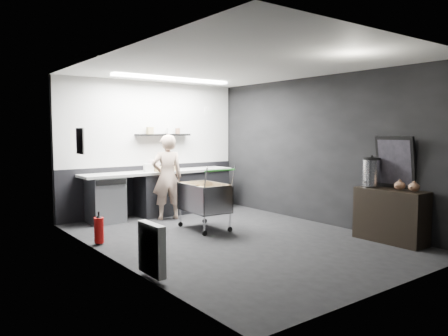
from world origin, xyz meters
TOP-DOWN VIEW (x-y plane):
  - floor at (0.00, 0.00)m, footprint 5.50×5.50m
  - ceiling at (0.00, 0.00)m, footprint 5.50×5.50m
  - wall_back at (0.00, 2.75)m, footprint 5.50×0.00m
  - wall_front at (0.00, -2.75)m, footprint 5.50×0.00m
  - wall_left at (-2.00, 0.00)m, footprint 0.00×5.50m
  - wall_right at (2.00, 0.00)m, footprint 0.00×5.50m
  - kitchen_wall_panel at (0.00, 2.73)m, footprint 3.95×0.02m
  - dado_panel at (0.00, 2.73)m, footprint 3.95×0.02m
  - floating_shelf at (0.20, 2.62)m, footprint 1.20×0.22m
  - wall_clock at (1.40, 2.72)m, footprint 0.20×0.03m
  - poster at (-1.98, 1.30)m, footprint 0.02×0.30m
  - poster_red_band at (-1.98, 1.30)m, footprint 0.02×0.22m
  - radiator at (-1.94, -0.90)m, footprint 0.10×0.50m
  - ceiling_strip at (0.00, 1.85)m, footprint 2.40×0.20m
  - prep_counter at (0.14, 2.42)m, footprint 3.20×0.61m
  - person at (-0.09, 1.97)m, footprint 0.68×0.55m
  - shopping_cart at (-0.01, 0.83)m, footprint 0.64×1.00m
  - sideboard at (1.79, -1.58)m, footprint 0.46×1.08m
  - fire_extinguisher at (-1.85, 0.95)m, footprint 0.14×0.14m
  - cardboard_box at (0.04, 2.37)m, footprint 0.49×0.40m
  - pink_tub at (-0.13, 2.42)m, footprint 0.23×0.23m
  - white_container at (-0.27, 2.37)m, footprint 0.21×0.18m

SIDE VIEW (x-z plane):
  - floor at x=0.00m, z-range 0.00..0.00m
  - fire_extinguisher at x=-1.85m, z-range -0.01..0.47m
  - radiator at x=-1.94m, z-range 0.05..0.65m
  - prep_counter at x=0.14m, z-range 0.01..0.91m
  - dado_panel at x=0.00m, z-range 0.00..1.00m
  - shopping_cart at x=-0.01m, z-range -0.02..1.06m
  - sideboard at x=1.79m, z-range -0.29..1.33m
  - person at x=-0.09m, z-range 0.00..1.63m
  - cardboard_box at x=0.04m, z-range 0.90..0.99m
  - white_container at x=-0.27m, z-range 0.90..1.06m
  - pink_tub at x=-0.13m, z-range 0.90..1.13m
  - wall_back at x=0.00m, z-range -1.40..4.10m
  - wall_front at x=0.00m, z-range -1.40..4.10m
  - wall_left at x=-2.00m, z-range -1.40..4.10m
  - wall_right at x=2.00m, z-range -1.40..4.10m
  - poster at x=-1.98m, z-range 1.35..1.75m
  - floating_shelf at x=0.20m, z-range 1.60..1.64m
  - poster_red_band at x=-1.98m, z-range 1.57..1.67m
  - kitchen_wall_panel at x=0.00m, z-range 1.00..2.70m
  - wall_clock at x=1.40m, z-range 2.05..2.25m
  - ceiling_strip at x=0.00m, z-range 2.65..2.69m
  - ceiling at x=0.00m, z-range 2.70..2.70m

